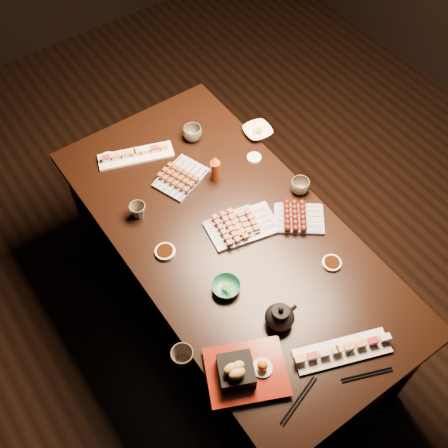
{
  "coord_description": "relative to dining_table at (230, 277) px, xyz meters",
  "views": [
    {
      "loc": [
        -1.19,
        -1.33,
        2.79
      ],
      "look_at": [
        -0.36,
        -0.15,
        0.77
      ],
      "focal_mm": 45.0,
      "sensor_mm": 36.0,
      "label": 1
    }
  ],
  "objects": [
    {
      "name": "yakitori_plate_center",
      "position": [
        0.03,
        0.01,
        0.4
      ],
      "size": [
        0.26,
        0.21,
        0.06
      ],
      "primitive_type": null,
      "rotation": [
        0.0,
        0.0,
        -0.17
      ],
      "color": "#828EB6",
      "rests_on": "dining_table"
    },
    {
      "name": "sauce_dish_east",
      "position": [
        0.35,
        0.3,
        0.38
      ],
      "size": [
        0.1,
        0.1,
        0.01
      ],
      "primitive_type": "cylinder",
      "rotation": [
        0.0,
        0.0,
        -0.5
      ],
      "color": "white",
      "rests_on": "dining_table"
    },
    {
      "name": "teapot",
      "position": [
        -0.09,
        -0.45,
        0.43
      ],
      "size": [
        0.15,
        0.15,
        0.12
      ],
      "primitive_type": null,
      "rotation": [
        0.0,
        0.0,
        -0.08
      ],
      "color": "black",
      "rests_on": "dining_table"
    },
    {
      "name": "edamame_bowl_green",
      "position": [
        -0.18,
        -0.21,
        0.39
      ],
      "size": [
        0.12,
        0.12,
        0.04
      ],
      "primitive_type": "imported",
      "rotation": [
        0.0,
        0.0,
        -0.04
      ],
      "color": "#277A5B",
      "rests_on": "dining_table"
    },
    {
      "name": "chopsticks_se",
      "position": [
        0.04,
        -0.82,
        0.38
      ],
      "size": [
        0.2,
        0.09,
        0.01
      ],
      "primitive_type": null,
      "rotation": [
        0.0,
        0.0,
        -0.38
      ],
      "color": "black",
      "rests_on": "dining_table"
    },
    {
      "name": "yakitori_plate_right",
      "position": [
        0.09,
        -0.01,
        0.41
      ],
      "size": [
        0.28,
        0.23,
        0.06
      ],
      "primitive_type": null,
      "rotation": [
        0.0,
        0.0,
        -0.23
      ],
      "color": "#828EB6",
      "rests_on": "dining_table"
    },
    {
      "name": "edamame_bowl_cream",
      "position": [
        0.47,
        0.42,
        0.39
      ],
      "size": [
        0.15,
        0.15,
        0.03
      ],
      "primitive_type": "imported",
      "rotation": [
        0.0,
        0.0,
        -0.13
      ],
      "color": "#F5E3C9",
      "rests_on": "dining_table"
    },
    {
      "name": "sauce_dish_se",
      "position": [
        0.26,
        -0.37,
        0.38
      ],
      "size": [
        0.08,
        0.08,
        0.01
      ],
      "primitive_type": "cylinder",
      "rotation": [
        0.0,
        0.0,
        -0.02
      ],
      "color": "white",
      "rests_on": "dining_table"
    },
    {
      "name": "condiment_bottle",
      "position": [
        0.13,
        0.3,
        0.45
      ],
      "size": [
        0.07,
        0.07,
        0.15
      ],
      "primitive_type": "cylinder",
      "rotation": [
        0.0,
        0.0,
        -0.64
      ],
      "color": "maroon",
      "rests_on": "dining_table"
    },
    {
      "name": "teacup_far_left",
      "position": [
        -0.28,
        0.32,
        0.41
      ],
      "size": [
        0.1,
        0.1,
        0.07
      ],
      "primitive_type": "imported",
      "rotation": [
        0.0,
        0.0,
        -0.45
      ],
      "color": "#4D463B",
      "rests_on": "dining_table"
    },
    {
      "name": "dining_table",
      "position": [
        0.0,
        0.0,
        0.0
      ],
      "size": [
        1.29,
        1.96,
        0.75
      ],
      "primitive_type": "cube",
      "rotation": [
        0.0,
        0.0,
        -0.23
      ],
      "color": "black",
      "rests_on": "ground"
    },
    {
      "name": "tsukune_plate",
      "position": [
        0.3,
        -0.11,
        0.4
      ],
      "size": [
        0.27,
        0.26,
        0.06
      ],
      "primitive_type": null,
      "rotation": [
        0.0,
        0.0,
        -0.65
      ],
      "color": "#828EB6",
      "rests_on": "dining_table"
    },
    {
      "name": "yakitori_plate_left",
      "position": [
        -0.01,
        0.39,
        0.41
      ],
      "size": [
        0.28,
        0.24,
        0.06
      ],
      "primitive_type": null,
      "rotation": [
        0.0,
        0.0,
        0.35
      ],
      "color": "#828EB6",
      "rests_on": "dining_table"
    },
    {
      "name": "chopsticks_near",
      "position": [
        -0.22,
        -0.74,
        0.38
      ],
      "size": [
        0.22,
        0.08,
        0.01
      ],
      "primitive_type": null,
      "rotation": [
        0.0,
        0.0,
        0.29
      ],
      "color": "black",
      "rests_on": "dining_table"
    },
    {
      "name": "teacup_far_right",
      "position": [
        0.18,
        0.58,
        0.41
      ],
      "size": [
        0.09,
        0.09,
        0.07
      ],
      "primitive_type": "imported",
      "rotation": [
        0.0,
        0.0,
        0.0
      ],
      "color": "#4D463B",
      "rests_on": "dining_table"
    },
    {
      "name": "teacup_near_left",
      "position": [
        -0.49,
        -0.37,
        0.42
      ],
      "size": [
        0.1,
        0.1,
        0.08
      ],
      "primitive_type": "imported",
      "rotation": [
        0.0,
        0.0,
        0.14
      ],
      "color": "#4D463B",
      "rests_on": "dining_table"
    },
    {
      "name": "ground",
      "position": [
        0.36,
        0.2,
        -0.38
      ],
      "size": [
        5.0,
        5.0,
        0.0
      ],
      "primitive_type": "plane",
      "color": "black",
      "rests_on": "ground"
    },
    {
      "name": "sauce_dish_west",
      "position": [
        -0.29,
        0.08,
        0.38
      ],
      "size": [
        0.1,
        0.1,
        0.02
      ],
      "primitive_type": "cylinder",
      "rotation": [
        0.0,
        0.0,
        -0.12
      ],
      "color": "white",
      "rests_on": "dining_table"
    },
    {
      "name": "teacup_mid_right",
      "position": [
        0.4,
        0.01,
        0.41
      ],
      "size": [
        0.11,
        0.11,
        0.07
      ],
      "primitive_type": "imported",
      "rotation": [
        0.0,
        0.0,
        -0.32
      ],
      "color": "#4D463B",
      "rests_on": "dining_table"
    },
    {
      "name": "tempura_tray",
      "position": [
        -0.32,
        -0.55,
        0.43
      ],
      "size": [
        0.37,
        0.34,
        0.11
      ],
      "primitive_type": null,
      "rotation": [
        0.0,
        0.0,
        -0.44
      ],
      "color": "black",
      "rests_on": "dining_table"
    },
    {
      "name": "sauce_dish_nw",
      "position": [
        -0.23,
        0.71,
        0.38
      ],
      "size": [
        0.09,
        0.09,
        0.01
      ],
      "primitive_type": "cylinder",
      "rotation": [
        0.0,
        0.0,
        0.16
      ],
      "color": "white",
      "rests_on": "dining_table"
    },
    {
      "name": "sushi_platter_near",
      "position": [
        0.03,
        -0.69,
        0.4
      ],
      "size": [
        0.39,
        0.23,
        0.05
      ],
      "primitive_type": null,
      "rotation": [
        0.0,
        0.0,
        -0.36
      ],
      "color": "white",
      "rests_on": "dining_table"
    },
    {
      "name": "sushi_platter_far",
      "position": [
        -0.11,
        0.64,
        0.4
      ],
      "size": [
        0.38,
        0.22,
        0.04
      ],
      "primitive_type": null,
      "rotation": [
        0.0,
        0.0,
        2.8
      ],
      "color": "white",
      "rests_on": "dining_table"
    }
  ]
}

